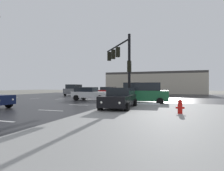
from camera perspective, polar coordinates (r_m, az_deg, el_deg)
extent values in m
plane|color=slate|center=(22.24, -2.99, -4.64)|extent=(120.00, 120.00, 0.00)
cube|color=#232326|center=(22.24, -2.99, -4.62)|extent=(44.00, 44.00, 0.02)
cube|color=white|center=(17.02, 7.96, -5.41)|extent=(4.00, 1.60, 0.06)
cube|color=silver|center=(13.45, -18.69, -7.39)|extent=(2.00, 0.15, 0.01)
cube|color=silver|center=(16.81, -10.43, -5.97)|extent=(2.00, 0.15, 0.01)
cube|color=silver|center=(20.39, -5.02, -4.97)|extent=(2.00, 0.15, 0.01)
cube|color=silver|center=(24.11, -1.26, -4.25)|extent=(2.00, 0.15, 0.01)
cube|color=silver|center=(27.91, 1.48, -3.71)|extent=(2.00, 0.15, 0.01)
cube|color=silver|center=(31.75, 3.56, -3.30)|extent=(2.00, 0.15, 0.01)
cube|color=silver|center=(35.63, 5.18, -2.97)|extent=(2.00, 0.15, 0.01)
cube|color=silver|center=(39.54, 6.49, -2.70)|extent=(2.00, 0.15, 0.01)
cube|color=silver|center=(30.25, -28.60, -3.41)|extent=(0.15, 2.00, 0.01)
cube|color=silver|center=(27.47, -22.87, -3.74)|extent=(0.15, 2.00, 0.01)
cube|color=silver|center=(25.04, -15.93, -4.09)|extent=(0.15, 2.00, 0.01)
cube|color=silver|center=(23.04, -7.64, -4.43)|extent=(0.15, 2.00, 0.01)
cube|color=silver|center=(21.60, 1.98, -4.71)|extent=(0.15, 2.00, 0.01)
cube|color=silver|center=(20.85, 12.64, -4.87)|extent=(0.15, 2.00, 0.01)
cube|color=silver|center=(20.84, 23.69, -4.85)|extent=(0.15, 2.00, 0.01)
cube|color=silver|center=(17.36, 3.06, -5.80)|extent=(0.45, 7.00, 0.01)
cylinder|color=black|center=(15.08, 5.42, 4.97)|extent=(0.22, 0.22, 5.86)
cylinder|color=black|center=(18.12, 1.50, 12.18)|extent=(3.64, 4.68, 0.14)
cube|color=black|center=(17.73, 1.84, 10.39)|extent=(0.46, 0.44, 0.95)
sphere|color=red|center=(17.93, 1.65, 11.20)|extent=(0.20, 0.20, 0.20)
cube|color=black|center=(18.93, 0.39, 9.71)|extent=(0.46, 0.44, 0.95)
sphere|color=red|center=(19.13, 0.23, 10.47)|extent=(0.20, 0.20, 0.20)
cube|color=black|center=(20.15, -0.87, 9.10)|extent=(0.46, 0.44, 0.95)
sphere|color=red|center=(20.34, -1.01, 9.82)|extent=(0.20, 0.20, 0.20)
cube|color=black|center=(15.11, 5.42, 5.98)|extent=(0.28, 0.36, 0.90)
cylinder|color=red|center=(11.18, 20.50, -6.69)|extent=(0.26, 0.26, 0.60)
sphere|color=red|center=(11.14, 20.49, -4.80)|extent=(0.25, 0.25, 0.25)
cylinder|color=red|center=(11.17, 19.57, -6.54)|extent=(0.12, 0.11, 0.11)
cylinder|color=red|center=(11.18, 21.42, -6.53)|extent=(0.12, 0.11, 0.11)
cube|color=#BCB29E|center=(45.41, 13.12, 0.44)|extent=(22.32, 8.00, 4.53)
cube|color=#3F3D3A|center=(45.51, 13.12, 3.61)|extent=(22.32, 8.00, 0.50)
cylinder|color=black|center=(16.39, -29.56, -4.94)|extent=(0.66, 0.23, 0.66)
sphere|color=white|center=(15.66, -28.74, -3.88)|extent=(0.18, 0.18, 0.18)
cube|color=#B21919|center=(32.79, -0.13, -2.02)|extent=(4.51, 1.81, 0.70)
cube|color=black|center=(33.00, -1.24, -0.92)|extent=(2.48, 1.66, 0.55)
cylinder|color=black|center=(33.22, 2.87, -2.60)|extent=(0.66, 0.22, 0.66)
cylinder|color=black|center=(31.49, 1.99, -2.73)|extent=(0.66, 0.22, 0.66)
cylinder|color=black|center=(34.16, -2.09, -2.54)|extent=(0.66, 0.22, 0.66)
cylinder|color=black|center=(32.48, -3.20, -2.65)|extent=(0.66, 0.22, 0.66)
sphere|color=white|center=(32.72, 3.85, -2.02)|extent=(0.18, 0.18, 0.18)
sphere|color=white|center=(31.61, 3.32, -2.08)|extent=(0.18, 0.18, 0.18)
cube|color=slate|center=(35.14, -11.79, -1.69)|extent=(2.26, 4.92, 0.95)
cube|color=black|center=(35.12, -11.79, -0.31)|extent=(2.01, 3.47, 0.75)
cylinder|color=black|center=(33.26, -11.53, -2.59)|extent=(0.26, 0.67, 0.66)
cylinder|color=black|center=(34.15, -14.47, -2.53)|extent=(0.26, 0.67, 0.66)
cylinder|color=black|center=(36.22, -9.27, -2.41)|extent=(0.26, 0.67, 0.66)
cylinder|color=black|center=(37.04, -12.03, -2.36)|extent=(0.26, 0.67, 0.66)
sphere|color=white|center=(32.76, -12.63, -1.79)|extent=(0.18, 0.18, 0.18)
sphere|color=white|center=(33.34, -14.54, -1.77)|extent=(0.18, 0.18, 0.18)
cube|color=#195933|center=(17.76, 9.32, -3.07)|extent=(4.99, 2.47, 0.95)
cube|color=black|center=(17.74, 9.32, -0.33)|extent=(3.54, 2.16, 0.75)
cylinder|color=black|center=(16.97, 3.64, -4.81)|extent=(0.68, 0.29, 0.66)
cylinder|color=black|center=(18.90, 4.48, -4.35)|extent=(0.68, 0.29, 0.66)
cylinder|color=black|center=(16.82, 14.76, -4.85)|extent=(0.68, 0.29, 0.66)
cylinder|color=black|center=(18.77, 14.45, -4.37)|extent=(0.68, 0.29, 0.66)
sphere|color=white|center=(17.40, 1.46, -3.14)|extent=(0.18, 0.18, 0.18)
sphere|color=white|center=(18.63, 2.15, -2.95)|extent=(0.18, 0.18, 0.18)
cube|color=black|center=(13.27, 2.29, -4.56)|extent=(1.94, 4.55, 0.70)
cube|color=black|center=(13.90, 2.97, -1.79)|extent=(1.73, 2.52, 0.55)
cylinder|color=black|center=(11.62, 4.77, -6.90)|extent=(0.24, 0.67, 0.66)
cylinder|color=black|center=(12.11, -3.66, -6.64)|extent=(0.24, 0.67, 0.66)
cylinder|color=black|center=(14.61, 7.21, -5.54)|extent=(0.24, 0.67, 0.66)
cylinder|color=black|center=(15.01, 0.38, -5.41)|extent=(0.24, 0.67, 0.66)
sphere|color=white|center=(11.01, 2.40, -5.44)|extent=(0.18, 0.18, 0.18)
sphere|color=white|center=(11.34, -3.28, -5.29)|extent=(0.18, 0.18, 0.18)
cube|color=white|center=(22.11, -6.54, -2.85)|extent=(4.56, 1.95, 0.70)
cube|color=black|center=(22.40, -8.08, -1.22)|extent=(2.53, 1.74, 0.55)
cylinder|color=black|center=(22.32, -1.97, -3.73)|extent=(0.67, 0.24, 0.66)
cylinder|color=black|center=(20.66, -3.86, -4.01)|extent=(0.67, 0.24, 0.66)
cylinder|color=black|center=(23.63, -8.88, -3.53)|extent=(0.67, 0.24, 0.66)
cylinder|color=black|center=(22.08, -11.15, -3.76)|extent=(0.67, 0.24, 0.66)
sphere|color=white|center=(21.75, -0.66, -2.90)|extent=(0.18, 0.18, 0.18)
sphere|color=white|center=(20.68, -1.79, -3.03)|extent=(0.18, 0.18, 0.18)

